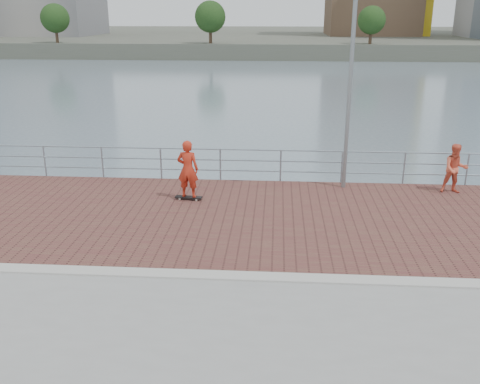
# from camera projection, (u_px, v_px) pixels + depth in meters

# --- Properties ---
(water) EXTENTS (400.00, 400.00, 0.00)m
(water) POSITION_uv_depth(u_px,v_px,m) (234.00, 355.00, 12.37)
(water) COLOR slate
(water) RESTS_ON ground
(brick_lane) EXTENTS (40.00, 6.80, 0.02)m
(brick_lane) POSITION_uv_depth(u_px,v_px,m) (244.00, 217.00, 15.11)
(brick_lane) COLOR brown
(brick_lane) RESTS_ON seawall
(curb) EXTENTS (40.00, 0.40, 0.06)m
(curb) POSITION_uv_depth(u_px,v_px,m) (234.00, 276.00, 11.71)
(curb) COLOR #B7B5AD
(curb) RESTS_ON seawall
(far_shore) EXTENTS (320.00, 95.00, 2.50)m
(far_shore) POSITION_uv_depth(u_px,v_px,m) (276.00, 38.00, 127.59)
(far_shore) COLOR #4C5142
(far_shore) RESTS_ON ground
(guardrail) EXTENTS (39.06, 0.06, 1.13)m
(guardrail) POSITION_uv_depth(u_px,v_px,m) (250.00, 161.00, 18.10)
(guardrail) COLOR #8C9EA8
(guardrail) RESTS_ON brick_lane
(street_lamp) EXTENTS (0.49, 1.42, 6.69)m
(street_lamp) POSITION_uv_depth(u_px,v_px,m) (355.00, 39.00, 15.65)
(street_lamp) COLOR gray
(street_lamp) RESTS_ON brick_lane
(skateboard) EXTENTS (0.85, 0.29, 0.10)m
(skateboard) POSITION_uv_depth(u_px,v_px,m) (189.00, 197.00, 16.45)
(skateboard) COLOR black
(skateboard) RESTS_ON brick_lane
(skateboarder) EXTENTS (0.69, 0.48, 1.78)m
(skateboarder) POSITION_uv_depth(u_px,v_px,m) (188.00, 169.00, 16.15)
(skateboarder) COLOR red
(skateboarder) RESTS_ON skateboard
(bystander) EXTENTS (0.80, 0.63, 1.59)m
(bystander) POSITION_uv_depth(u_px,v_px,m) (455.00, 169.00, 16.85)
(bystander) COLOR #ED6445
(bystander) RESTS_ON brick_lane
(shoreline_trees) EXTENTS (110.08, 5.20, 6.93)m
(shoreline_trees) POSITION_uv_depth(u_px,v_px,m) (224.00, 17.00, 83.47)
(shoreline_trees) COLOR #473323
(shoreline_trees) RESTS_ON far_shore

